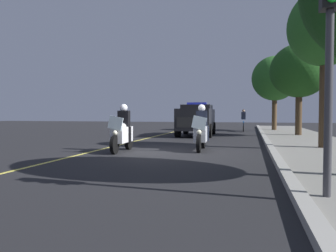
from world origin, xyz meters
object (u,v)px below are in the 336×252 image
(cyclist_background, at_px, (243,120))
(traffic_light, at_px, (330,18))
(police_motorcycle_lead_left, at_px, (122,132))
(police_motorcycle_lead_right, at_px, (201,132))
(tree_behind_suv, at_px, (275,79))
(tree_far_back, at_px, (299,71))
(police_suv, at_px, (197,118))
(tree_mid_block, at_px, (326,28))

(cyclist_background, xyz_separation_m, traffic_light, (20.09, 1.65, 1.97))
(police_motorcycle_lead_left, bearing_deg, police_motorcycle_lead_right, 112.65)
(cyclist_background, bearing_deg, tree_behind_suv, 118.24)
(cyclist_background, xyz_separation_m, tree_far_back, (4.71, 3.27, 3.02))
(traffic_light, relative_size, tree_behind_suv, 0.65)
(traffic_light, bearing_deg, tree_far_back, 173.99)
(police_motorcycle_lead_right, distance_m, police_suv, 8.07)
(police_motorcycle_lead_left, bearing_deg, traffic_light, 44.84)
(police_motorcycle_lead_left, height_order, police_motorcycle_lead_right, same)
(police_motorcycle_lead_left, xyz_separation_m, cyclist_background, (-14.44, 3.97, 0.14))
(police_motorcycle_lead_left, height_order, traffic_light, traffic_light)
(police_suv, bearing_deg, tree_far_back, 96.39)
(police_motorcycle_lead_right, height_order, cyclist_background, police_motorcycle_lead_right)
(police_motorcycle_lead_left, distance_m, tree_far_back, 12.53)
(police_motorcycle_lead_right, distance_m, tree_behind_suv, 15.35)
(police_motorcycle_lead_right, bearing_deg, cyclist_background, 174.52)
(police_motorcycle_lead_right, height_order, tree_mid_block, tree_mid_block)
(cyclist_background, bearing_deg, police_suv, -26.70)
(traffic_light, bearing_deg, tree_mid_block, 169.15)
(cyclist_background, distance_m, tree_behind_suv, 4.14)
(police_motorcycle_lead_left, relative_size, police_motorcycle_lead_right, 1.00)
(police_motorcycle_lead_right, xyz_separation_m, cyclist_background, (-13.31, 1.28, 0.14))
(traffic_light, height_order, tree_behind_suv, tree_behind_suv)
(tree_mid_block, bearing_deg, police_motorcycle_lead_right, -75.44)
(police_motorcycle_lead_right, relative_size, tree_far_back, 0.40)
(police_motorcycle_lead_left, distance_m, police_suv, 9.15)
(police_motorcycle_lead_right, distance_m, tree_mid_block, 5.98)
(police_suv, height_order, tree_mid_block, tree_mid_block)
(police_suv, relative_size, tree_mid_block, 0.84)
(tree_far_back, bearing_deg, police_motorcycle_lead_right, -27.87)
(police_motorcycle_lead_left, xyz_separation_m, tree_far_back, (-9.72, 7.25, 3.17))
(police_suv, xyz_separation_m, traffic_light, (14.71, 4.36, 1.75))
(traffic_light, relative_size, tree_mid_block, 0.63)
(cyclist_background, bearing_deg, police_motorcycle_lead_right, -5.48)
(tree_mid_block, bearing_deg, tree_far_back, 179.25)
(police_motorcycle_lead_left, relative_size, tree_mid_block, 0.36)
(tree_far_back, bearing_deg, police_suv, -83.61)
(police_suv, relative_size, traffic_light, 1.34)
(cyclist_background, relative_size, tree_behind_suv, 0.31)
(police_motorcycle_lead_left, xyz_separation_m, tree_mid_block, (-2.28, 7.15, 3.83))
(police_motorcycle_lead_right, height_order, traffic_light, traffic_light)
(police_motorcycle_lead_left, distance_m, traffic_light, 8.25)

